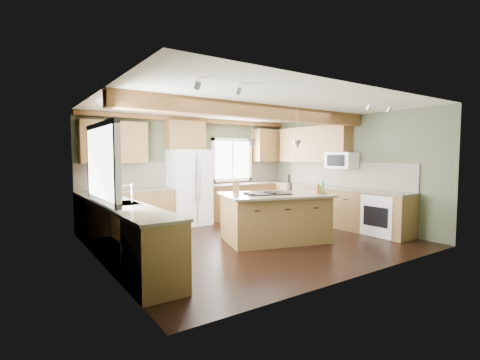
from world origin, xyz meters
TOP-DOWN VIEW (x-y plane):
  - floor at (0.00, 0.00)m, footprint 5.60×5.60m
  - ceiling at (0.00, 0.00)m, footprint 5.60×5.60m
  - wall_back at (0.00, 2.50)m, footprint 5.60×0.00m
  - wall_left at (-2.80, 0.00)m, footprint 0.00×5.00m
  - wall_right at (2.80, 0.00)m, footprint 0.00×5.00m
  - ceiling_beam at (0.00, -0.27)m, footprint 5.55×0.26m
  - soffit_trim at (0.00, 2.40)m, footprint 5.55×0.20m
  - backsplash_back at (0.00, 2.48)m, footprint 5.58×0.03m
  - backsplash_right at (2.78, 0.05)m, footprint 0.03×3.70m
  - base_cab_back_left at (-1.79, 2.20)m, footprint 2.02×0.60m
  - counter_back_left at (-1.79, 2.20)m, footprint 2.06×0.64m
  - base_cab_back_right at (1.49, 2.20)m, footprint 2.62×0.60m
  - counter_back_right at (1.49, 2.20)m, footprint 2.66×0.64m
  - base_cab_left at (-2.50, 0.05)m, footprint 0.60×3.70m
  - counter_left at (-2.50, 0.05)m, footprint 0.64×3.74m
  - base_cab_right at (2.50, 0.05)m, footprint 0.60×3.70m
  - counter_right at (2.50, 0.05)m, footprint 0.64×3.74m
  - upper_cab_back_left at (-1.99, 2.33)m, footprint 1.40×0.35m
  - upper_cab_over_fridge at (-0.30, 2.33)m, footprint 0.96×0.35m
  - upper_cab_right at (2.62, 0.90)m, footprint 0.35×2.20m
  - upper_cab_back_corner at (2.30, 2.33)m, footprint 0.90×0.35m
  - window_left at (-2.78, 0.05)m, footprint 0.04×1.60m
  - window_back at (1.15, 2.48)m, footprint 1.10×0.04m
  - sink at (-2.50, 0.05)m, footprint 0.50×0.65m
  - faucet at (-2.32, 0.05)m, footprint 0.02×0.02m
  - dishwasher at (-2.49, -1.25)m, footprint 0.60×0.60m
  - oven at (2.49, -1.25)m, footprint 0.60×0.72m
  - microwave at (2.58, -0.05)m, footprint 0.40×0.70m
  - pendant_left at (-0.09, -0.14)m, footprint 0.18×0.18m
  - pendant_right at (0.81, -0.41)m, footprint 0.18×0.18m
  - refrigerator at (-0.30, 2.12)m, footprint 0.90×0.74m
  - island at (0.36, -0.27)m, footprint 2.14×1.65m
  - island_top at (0.36, -0.27)m, footprint 2.29×1.80m
  - cooktop at (0.21, -0.23)m, footprint 0.94×0.76m
  - knife_block at (-0.14, 0.34)m, footprint 0.16×0.15m
  - utensil_crock at (1.06, 0.07)m, footprint 0.12×0.12m
  - bottle_tray at (1.14, -0.73)m, footprint 0.26×0.26m

SIDE VIEW (x-z plane):
  - floor at x=0.00m, z-range 0.00..0.00m
  - dishwasher at x=-2.49m, z-range 0.01..0.85m
  - oven at x=2.49m, z-range 0.01..0.85m
  - base_cab_back_left at x=-1.79m, z-range 0.00..0.88m
  - base_cab_back_right at x=1.49m, z-range 0.00..0.88m
  - base_cab_left at x=-2.50m, z-range 0.00..0.88m
  - base_cab_right at x=2.50m, z-range 0.00..0.88m
  - island at x=0.36m, z-range 0.00..0.88m
  - counter_back_left at x=-1.79m, z-range 0.88..0.92m
  - counter_back_right at x=1.49m, z-range 0.88..0.92m
  - counter_left at x=-2.50m, z-range 0.88..0.92m
  - counter_right at x=2.50m, z-range 0.88..0.92m
  - refrigerator at x=-0.30m, z-range 0.00..1.80m
  - island_top at x=0.36m, z-range 0.88..0.92m
  - sink at x=-2.50m, z-range 0.89..0.92m
  - cooktop at x=0.21m, z-range 0.92..0.94m
  - utensil_crock at x=1.06m, z-range 0.92..1.08m
  - knife_block at x=-0.14m, z-range 0.92..1.14m
  - bottle_tray at x=1.14m, z-range 0.92..1.16m
  - faucet at x=-2.32m, z-range 0.91..1.19m
  - backsplash_back at x=0.00m, z-range 0.92..1.50m
  - backsplash_right at x=2.78m, z-range 0.92..1.50m
  - wall_back at x=0.00m, z-range -1.50..4.10m
  - wall_left at x=-2.80m, z-range -1.20..3.80m
  - wall_right at x=2.80m, z-range -1.20..3.80m
  - window_back at x=1.15m, z-range 1.05..2.05m
  - window_left at x=-2.78m, z-range 1.02..2.08m
  - microwave at x=2.58m, z-range 1.36..1.74m
  - pendant_left at x=-0.09m, z-range 1.80..1.96m
  - pendant_right at x=0.81m, z-range 1.80..1.96m
  - upper_cab_back_left at x=-1.99m, z-range 1.50..2.40m
  - upper_cab_right at x=2.62m, z-range 1.50..2.40m
  - upper_cab_back_corner at x=2.30m, z-range 1.50..2.40m
  - upper_cab_over_fridge at x=-0.30m, z-range 1.80..2.50m
  - ceiling_beam at x=0.00m, z-range 2.34..2.60m
  - soffit_trim at x=0.00m, z-range 2.49..2.59m
  - ceiling at x=0.00m, z-range 2.60..2.60m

